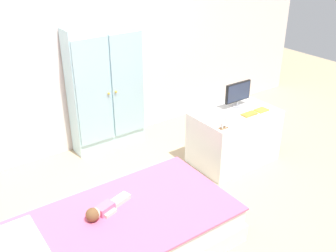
# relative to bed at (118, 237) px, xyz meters

# --- Properties ---
(ground_plane) EXTENTS (10.00, 10.00, 0.02)m
(ground_plane) POSITION_rel_bed_xyz_m (0.41, 0.06, -0.16)
(ground_plane) COLOR tan
(back_wall) EXTENTS (6.40, 0.05, 2.70)m
(back_wall) POSITION_rel_bed_xyz_m (0.41, 1.64, 1.20)
(back_wall) COLOR silver
(back_wall) RESTS_ON ground_plane
(bed) EXTENTS (1.70, 0.89, 0.30)m
(bed) POSITION_rel_bed_xyz_m (0.00, 0.00, 0.00)
(bed) COLOR silver
(bed) RESTS_ON ground_plane
(doll) EXTENTS (0.39, 0.18, 0.10)m
(doll) POSITION_rel_bed_xyz_m (-0.06, 0.11, 0.19)
(doll) COLOR #D6668E
(doll) RESTS_ON bed
(wardrobe) EXTENTS (0.76, 0.27, 1.30)m
(wardrobe) POSITION_rel_bed_xyz_m (0.70, 1.47, 0.50)
(wardrobe) COLOR silver
(wardrobe) RESTS_ON ground_plane
(tv_stand) EXTENTS (0.81, 0.52, 0.54)m
(tv_stand) POSITION_rel_bed_xyz_m (1.57, 0.47, 0.12)
(tv_stand) COLOR silver
(tv_stand) RESTS_ON ground_plane
(tv_monitor) EXTENTS (0.31, 0.10, 0.25)m
(tv_monitor) POSITION_rel_bed_xyz_m (1.67, 0.56, 0.53)
(tv_monitor) COLOR #99999E
(tv_monitor) RESTS_ON tv_stand
(rocking_horse_toy) EXTENTS (0.08, 0.04, 0.10)m
(rocking_horse_toy) POSITION_rel_bed_xyz_m (1.24, 0.28, 0.43)
(rocking_horse_toy) COLOR #8E6642
(rocking_horse_toy) RESTS_ON tv_stand
(book_orange) EXTENTS (0.16, 0.08, 0.01)m
(book_orange) POSITION_rel_bed_xyz_m (1.63, 0.35, 0.39)
(book_orange) COLOR orange
(book_orange) RESTS_ON tv_stand
(book_yellow) EXTENTS (0.12, 0.09, 0.01)m
(book_yellow) POSITION_rel_bed_xyz_m (1.79, 0.35, 0.39)
(book_yellow) COLOR gold
(book_yellow) RESTS_ON tv_stand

